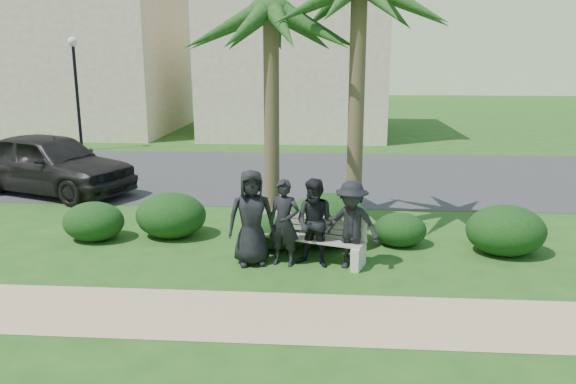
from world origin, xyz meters
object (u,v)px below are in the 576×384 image
Objects in this scene: man_b at (284,223)px; car_a at (50,163)px; man_c at (316,223)px; man_a at (251,218)px; street_lamp at (75,74)px; man_d at (351,225)px; park_bench at (304,241)px; palm_left at (271,14)px.

man_b is 0.32× the size of car_a.
man_b is 0.98× the size of man_c.
man_b is at bearing -164.64° from man_c.
man_a reaches higher than man_b.
street_lamp is 2.80× the size of man_d.
man_b is at bearing -13.16° from man_a.
park_bench is at bearing -51.25° from street_lamp.
man_c is 1.01× the size of man_d.
street_lamp reaches higher than man_c.
park_bench is at bearing 3.77° from man_a.
street_lamp is 2.55× the size of man_a.
park_bench is at bearing 174.89° from man_d.
man_c is (0.22, -0.30, 0.43)m from park_bench.
man_c is at bearing 10.62° from man_b.
park_bench is 1.38× the size of man_a.
man_d is at bearing -56.22° from palm_left.
man_b is 0.28× the size of palm_left.
man_d is at bearing -4.30° from park_bench.
park_bench is 0.57m from man_c.
man_a reaches higher than car_a.
palm_left is 1.12× the size of car_a.
man_b reaches higher than park_bench.
car_a reaches higher than man_c.
man_b is 0.55m from man_c.
street_lamp is 14.56m from man_a.
park_bench is 0.43× the size of palm_left.
man_a is at bearing -107.81° from car_a.
car_a is at bearing 163.54° from man_c.
palm_left is (-1.00, 2.35, 3.62)m from man_c.
man_d is at bearing -101.40° from car_a.
man_b is 0.99× the size of man_d.
street_lamp reaches higher than man_d.
palm_left is (8.44, -9.43, 1.45)m from street_lamp.
car_a is (-6.94, 4.57, 0.47)m from park_bench.
man_c is 0.29× the size of palm_left.
street_lamp is at bearing 148.05° from man_d.
car_a is (-6.05, 4.85, -0.03)m from man_a.
car_a is at bearing 156.77° from man_b.
man_a is at bearing -164.41° from man_d.
park_bench is 4.60m from palm_left.
man_b is (0.57, 0.01, -0.08)m from man_a.
man_d is (1.16, -0.07, 0.01)m from man_b.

